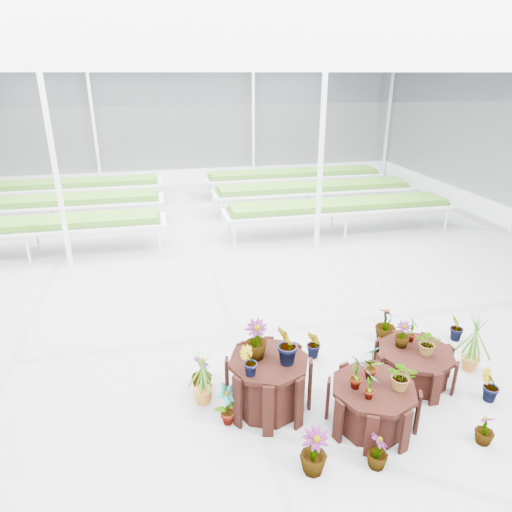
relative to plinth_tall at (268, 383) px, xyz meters
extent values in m
plane|color=gray|center=(-0.34, 1.63, -0.37)|extent=(24.00, 24.00, 0.00)
cylinder|color=black|center=(0.00, 0.00, 0.00)|extent=(1.33, 1.33, 0.75)
cylinder|color=black|center=(1.20, -0.60, -0.08)|extent=(1.40, 1.40, 0.58)
cylinder|color=black|center=(2.20, 0.10, -0.12)|extent=(1.12, 1.12, 0.50)
imported|color=#3D6D1C|center=(-0.15, 0.09, 0.64)|extent=(0.41, 0.41, 0.53)
imported|color=#3D6D1C|center=(0.20, -0.16, 0.67)|extent=(0.35, 0.39, 0.59)
imported|color=#3D6D1C|center=(-0.07, 0.23, 0.56)|extent=(0.28, 0.28, 0.37)
imported|color=#3D6D1C|center=(-0.32, -0.26, 0.57)|extent=(0.25, 0.23, 0.39)
imported|color=#3D6D1C|center=(0.96, -0.58, 0.45)|extent=(0.22, 0.29, 0.49)
imported|color=#3D6D1C|center=(1.50, -0.71, 0.40)|extent=(0.45, 0.44, 0.38)
imported|color=#3D6D1C|center=(1.22, -0.43, 0.46)|extent=(0.31, 0.25, 0.51)
imported|color=#3D6D1C|center=(1.04, -0.80, 0.41)|extent=(0.15, 0.22, 0.40)
imported|color=#3D6D1C|center=(2.04, 0.26, 0.33)|extent=(0.31, 0.31, 0.39)
imported|color=#3D6D1C|center=(2.31, 0.00, 0.32)|extent=(0.45, 0.44, 0.38)
imported|color=#3D6D1C|center=(2.24, 0.34, 0.34)|extent=(0.23, 0.26, 0.41)
imported|color=#3D6D1C|center=(-0.59, -0.21, -0.07)|extent=(0.38, 0.37, 0.61)
imported|color=#3D6D1C|center=(-0.83, 0.56, -0.11)|extent=(0.34, 0.34, 0.53)
imported|color=#3D6D1C|center=(0.24, -1.16, -0.09)|extent=(0.35, 0.35, 0.56)
imported|color=#3D6D1C|center=(0.97, -1.25, -0.16)|extent=(0.27, 0.27, 0.44)
imported|color=#3D6D1C|center=(2.40, -1.19, -0.17)|extent=(0.25, 0.25, 0.41)
imported|color=#3D6D1C|center=(2.97, -0.53, -0.13)|extent=(0.31, 0.27, 0.49)
imported|color=#3D6D1C|center=(3.46, 0.92, -0.13)|extent=(0.35, 0.34, 0.50)
imported|color=#3D6D1C|center=(2.31, 1.19, -0.07)|extent=(0.44, 0.44, 0.61)
imported|color=#3D6D1C|center=(0.97, 0.94, -0.12)|extent=(0.23, 0.28, 0.50)
imported|color=#3D6D1C|center=(-0.04, 0.64, -0.12)|extent=(0.40, 0.40, 0.52)
camera|label=1|loc=(-1.22, -4.81, 3.83)|focal=32.00mm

